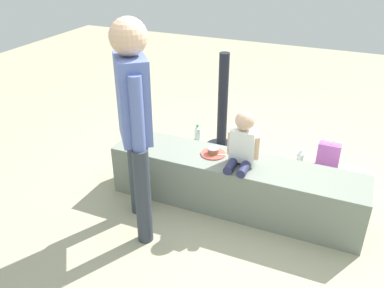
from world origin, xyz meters
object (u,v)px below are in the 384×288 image
object	(u,v)px
adult_standing	(134,112)
party_cup_red	(293,180)
child_seated	(243,142)
cake_plate	(213,152)
handbag_black_leather	(223,168)
gift_bag	(328,155)
water_bottle_near_gift	(197,133)
cake_box_white	(353,179)
water_bottle_far_side	(300,159)

from	to	relation	value
adult_standing	party_cup_red	xyz separation A→B (m)	(1.08, 1.12, -0.99)
child_seated	cake_plate	distance (m)	0.35
handbag_black_leather	gift_bag	bearing A→B (deg)	32.78
water_bottle_near_gift	party_cup_red	bearing A→B (deg)	-22.70
cake_box_white	handbag_black_leather	distance (m)	1.29
child_seated	water_bottle_far_side	xyz separation A→B (m)	(0.37, 0.95, -0.59)
party_cup_red	cake_box_white	world-z (taller)	same
cake_plate	handbag_black_leather	size ratio (longest dim) A/B	0.77
adult_standing	water_bottle_near_gift	bearing A→B (deg)	95.89
water_bottle_far_side	party_cup_red	size ratio (longest dim) A/B	1.93
gift_bag	water_bottle_far_side	world-z (taller)	gift_bag
adult_standing	child_seated	bearing A→B (deg)	37.32
adult_standing	water_bottle_near_gift	size ratio (longest dim) A/B	8.97
adult_standing	handbag_black_leather	xyz separation A→B (m)	(0.39, 1.00, -0.95)
water_bottle_far_side	handbag_black_leather	world-z (taller)	handbag_black_leather
cake_plate	handbag_black_leather	bearing A→B (deg)	94.26
adult_standing	cake_plate	bearing A→B (deg)	55.19
child_seated	water_bottle_near_gift	xyz separation A→B (m)	(-0.87, 1.11, -0.60)
child_seated	water_bottle_far_side	size ratio (longest dim) A/B	2.30
party_cup_red	adult_standing	bearing A→B (deg)	-133.85
gift_bag	water_bottle_near_gift	xyz separation A→B (m)	(-1.51, 0.03, -0.05)
party_cup_red	cake_plate	bearing A→B (deg)	-141.66
adult_standing	cake_plate	world-z (taller)	adult_standing
water_bottle_far_side	adult_standing	bearing A→B (deg)	-125.81
adult_standing	cake_box_white	xyz separation A→B (m)	(1.62, 1.38, -0.99)
handbag_black_leather	adult_standing	bearing A→B (deg)	-111.24
water_bottle_far_side	handbag_black_leather	size ratio (longest dim) A/B	0.72
party_cup_red	water_bottle_far_side	bearing A→B (deg)	90.95
child_seated	gift_bag	size ratio (longest dim) A/B	1.50
gift_bag	child_seated	bearing A→B (deg)	-120.87
water_bottle_near_gift	party_cup_red	world-z (taller)	water_bottle_near_gift
child_seated	party_cup_red	xyz separation A→B (m)	(0.38, 0.59, -0.63)
water_bottle_far_side	handbag_black_leather	xyz separation A→B (m)	(-0.68, -0.49, 0.01)
party_cup_red	cake_box_white	size ratio (longest dim) A/B	0.33
child_seated	handbag_black_leather	distance (m)	0.81
adult_standing	handbag_black_leather	distance (m)	1.43
handbag_black_leather	water_bottle_far_side	bearing A→B (deg)	35.58
water_bottle_far_side	cake_box_white	bearing A→B (deg)	-11.28
adult_standing	water_bottle_far_side	world-z (taller)	adult_standing
gift_bag	party_cup_red	bearing A→B (deg)	-118.50
water_bottle_near_gift	cake_box_white	distance (m)	1.81
adult_standing	gift_bag	bearing A→B (deg)	50.18
water_bottle_near_gift	child_seated	bearing A→B (deg)	-52.00
child_seated	water_bottle_near_gift	world-z (taller)	child_seated
child_seated	adult_standing	xyz separation A→B (m)	(-0.70, -0.53, 0.36)
cake_box_white	handbag_black_leather	world-z (taller)	handbag_black_leather
child_seated	party_cup_red	bearing A→B (deg)	57.25
cake_box_white	handbag_black_leather	size ratio (longest dim) A/B	1.14
party_cup_red	cake_box_white	bearing A→B (deg)	25.10
handbag_black_leather	cake_box_white	bearing A→B (deg)	17.14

